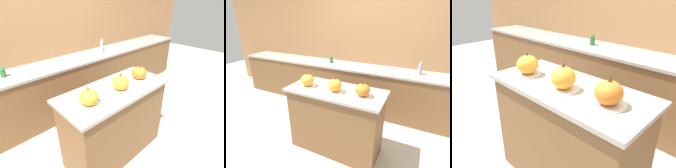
# 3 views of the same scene
# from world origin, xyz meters

# --- Properties ---
(ground_plane) EXTENTS (12.00, 12.00, 0.00)m
(ground_plane) POSITION_xyz_m (0.00, 0.00, 0.00)
(ground_plane) COLOR #BCB29E
(wall_back) EXTENTS (8.00, 0.06, 2.50)m
(wall_back) POSITION_xyz_m (0.00, 1.61, 1.25)
(wall_back) COLOR #9E7047
(wall_back) RESTS_ON ground_plane
(kitchen_island) EXTENTS (1.31, 0.59, 0.95)m
(kitchen_island) POSITION_xyz_m (0.00, 0.00, 0.48)
(kitchen_island) COLOR brown
(kitchen_island) RESTS_ON ground_plane
(back_counter) EXTENTS (6.00, 0.60, 0.91)m
(back_counter) POSITION_xyz_m (0.00, 1.28, 0.45)
(back_counter) COLOR brown
(back_counter) RESTS_ON ground_plane
(pumpkin_cake_left) EXTENTS (0.22, 0.22, 0.20)m
(pumpkin_cake_left) POSITION_xyz_m (-0.41, -0.06, 1.03)
(pumpkin_cake_left) COLOR silver
(pumpkin_cake_left) RESTS_ON kitchen_island
(pumpkin_cake_center) EXTENTS (0.24, 0.24, 0.21)m
(pumpkin_cake_center) POSITION_xyz_m (0.02, -0.06, 1.03)
(pumpkin_cake_center) COLOR silver
(pumpkin_cake_center) RESTS_ON kitchen_island
(pumpkin_cake_right) EXTENTS (0.24, 0.24, 0.20)m
(pumpkin_cake_right) POSITION_xyz_m (0.38, -0.03, 1.03)
(pumpkin_cake_right) COLOR silver
(pumpkin_cake_right) RESTS_ON kitchen_island
(bottle_tall) EXTENTS (0.06, 0.06, 0.25)m
(bottle_tall) POSITION_xyz_m (0.95, 1.31, 1.03)
(bottle_tall) COLOR #99999E
(bottle_tall) RESTS_ON back_counter
(bottle_short) EXTENTS (0.07, 0.07, 0.16)m
(bottle_short) POSITION_xyz_m (-0.77, 1.30, 0.98)
(bottle_short) COLOR #2D6B38
(bottle_short) RESTS_ON back_counter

